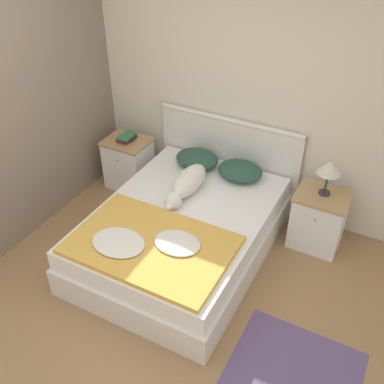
{
  "coord_description": "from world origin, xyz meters",
  "views": [
    {
      "loc": [
        1.7,
        -1.88,
        3.14
      ],
      "look_at": [
        0.07,
        1.2,
        0.61
      ],
      "focal_mm": 42.0,
      "sensor_mm": 36.0,
      "label": 1
    }
  ],
  "objects": [
    {
      "name": "quilt",
      "position": [
        0.06,
        0.45,
        0.54
      ],
      "size": [
        1.36,
        0.91,
        0.08
      ],
      "color": "gold",
      "rests_on": "bed"
    },
    {
      "name": "headboard",
      "position": [
        0.07,
        2.06,
        0.53
      ],
      "size": [
        1.63,
        0.06,
        1.01
      ],
      "color": "silver",
      "rests_on": "ground_plane"
    },
    {
      "name": "rug",
      "position": [
        1.47,
        0.23,
        0.0
      ],
      "size": [
        0.97,
        0.85,
        0.0
      ],
      "color": "#604C75",
      "rests_on": "ground_plane"
    },
    {
      "name": "nightstand_left",
      "position": [
        -1.06,
        1.74,
        0.3
      ],
      "size": [
        0.51,
        0.43,
        0.61
      ],
      "color": "white",
      "rests_on": "ground_plane"
    },
    {
      "name": "bed",
      "position": [
        0.07,
        0.99,
        0.25
      ],
      "size": [
        1.55,
        2.09,
        0.51
      ],
      "color": "silver",
      "rests_on": "ground_plane"
    },
    {
      "name": "ground_plane",
      "position": [
        0.0,
        0.0,
        0.0
      ],
      "size": [
        16.0,
        16.0,
        0.0
      ],
      "primitive_type": "plane",
      "color": "#997047"
    },
    {
      "name": "book_stack",
      "position": [
        -1.06,
        1.74,
        0.65
      ],
      "size": [
        0.17,
        0.23,
        0.08
      ],
      "color": "#AD2D28",
      "rests_on": "nightstand_left"
    },
    {
      "name": "pillow_right",
      "position": [
        0.32,
        1.79,
        0.59
      ],
      "size": [
        0.47,
        0.39,
        0.16
      ],
      "color": "#284C3D",
      "rests_on": "bed"
    },
    {
      "name": "pillow_left",
      "position": [
        -0.18,
        1.79,
        0.59
      ],
      "size": [
        0.47,
        0.39,
        0.16
      ],
      "color": "#284C3D",
      "rests_on": "bed"
    },
    {
      "name": "nightstand_right",
      "position": [
        1.2,
        1.74,
        0.3
      ],
      "size": [
        0.51,
        0.43,
        0.61
      ],
      "color": "white",
      "rests_on": "ground_plane"
    },
    {
      "name": "wall_side_left",
      "position": [
        -1.51,
        1.05,
        1.27
      ],
      "size": [
        0.06,
        3.1,
        2.55
      ],
      "color": "gray",
      "rests_on": "ground_plane"
    },
    {
      "name": "dog",
      "position": [
        -0.03,
        1.29,
        0.62
      ],
      "size": [
        0.24,
        0.8,
        0.23
      ],
      "color": "silver",
      "rests_on": "bed"
    },
    {
      "name": "table_lamp",
      "position": [
        1.2,
        1.77,
        0.89
      ],
      "size": [
        0.23,
        0.23,
        0.36
      ],
      "color": "#2D2D33",
      "rests_on": "nightstand_right"
    },
    {
      "name": "wall_back",
      "position": [
        0.0,
        2.13,
        1.27
      ],
      "size": [
        9.0,
        0.06,
        2.55
      ],
      "color": "beige",
      "rests_on": "ground_plane"
    }
  ]
}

